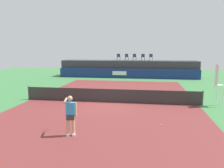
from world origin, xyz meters
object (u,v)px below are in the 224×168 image
(umpire_chair, at_px, (218,82))
(spectator_chair_far_right, at_px, (151,57))
(net_post_far, at_px, (203,98))
(tennis_player, at_px, (70,114))
(spectator_chair_far_left, at_px, (119,57))
(net_post_near, at_px, (29,93))
(spectator_chair_center, at_px, (135,57))
(spectator_chair_right, at_px, (143,57))
(tennis_ball, at_px, (161,125))
(spectator_chair_left, at_px, (127,57))

(umpire_chair, bearing_deg, spectator_chair_far_right, 104.98)
(net_post_far, height_order, tennis_player, tennis_player)
(tennis_player, bearing_deg, spectator_chair_far_left, 91.83)
(spectator_chair_far_right, height_order, net_post_near, spectator_chair_far_right)
(spectator_chair_center, height_order, net_post_far, spectator_chair_center)
(spectator_chair_center, relative_size, net_post_far, 0.89)
(spectator_chair_right, distance_m, net_post_near, 17.29)
(spectator_chair_far_right, distance_m, net_post_far, 15.93)
(spectator_chair_far_right, bearing_deg, net_post_near, -120.61)
(spectator_chair_far_right, relative_size, tennis_ball, 13.06)
(spectator_chair_far_left, height_order, spectator_chair_far_right, same)
(spectator_chair_far_left, height_order, tennis_ball, spectator_chair_far_left)
(spectator_chair_right, xyz_separation_m, umpire_chair, (5.17, -15.13, -1.11))
(net_post_far, relative_size, tennis_ball, 14.71)
(tennis_ball, bearing_deg, spectator_chair_left, 100.16)
(spectator_chair_right, bearing_deg, net_post_near, -118.20)
(spectator_chair_center, xyz_separation_m, tennis_player, (-1.48, -21.79, -1.73))
(spectator_chair_left, distance_m, umpire_chair, 16.97)
(net_post_far, distance_m, tennis_ball, 5.41)
(spectator_chair_right, relative_size, spectator_chair_far_right, 1.00)
(spectator_chair_center, height_order, net_post_near, spectator_chair_center)
(spectator_chair_far_left, distance_m, spectator_chair_far_right, 4.35)
(spectator_chair_center, distance_m, net_post_far, 16.42)
(spectator_chair_left, relative_size, spectator_chair_center, 1.00)
(umpire_chair, relative_size, tennis_player, 1.56)
(spectator_chair_far_left, distance_m, tennis_ball, 20.75)
(net_post_near, relative_size, tennis_ball, 14.71)
(spectator_chair_center, relative_size, tennis_ball, 13.06)
(net_post_far, height_order, tennis_ball, net_post_far)
(spectator_chair_far_right, xyz_separation_m, tennis_player, (-3.65, -21.89, -1.73))
(spectator_chair_left, distance_m, spectator_chair_far_right, 3.22)
(spectator_chair_center, bearing_deg, spectator_chair_right, -11.16)
(spectator_chair_right, xyz_separation_m, tennis_player, (-2.62, -21.56, -1.73))
(spectator_chair_right, xyz_separation_m, spectator_chair_far_right, (1.03, 0.33, 0.00))
(spectator_chair_right, xyz_separation_m, net_post_near, (-8.10, -15.11, -2.19))
(tennis_player, xyz_separation_m, tennis_ball, (3.98, 1.93, -0.92))
(net_post_near, bearing_deg, spectator_chair_far_left, 72.87)
(net_post_near, bearing_deg, tennis_player, -49.62)
(spectator_chair_left, xyz_separation_m, umpire_chair, (7.34, -15.25, -1.11))
(umpire_chair, distance_m, net_post_near, 13.31)
(spectator_chair_center, height_order, tennis_player, spectator_chair_center)
(spectator_chair_far_left, relative_size, umpire_chair, 0.32)
(spectator_chair_right, bearing_deg, spectator_chair_far_left, 173.02)
(spectator_chair_far_left, height_order, umpire_chair, spectator_chair_far_left)
(spectator_chair_left, distance_m, net_post_far, 16.70)
(spectator_chair_far_right, height_order, net_post_far, spectator_chair_far_right)
(tennis_player, height_order, tennis_ball, tennis_player)
(spectator_chair_left, bearing_deg, spectator_chair_right, -3.33)
(net_post_near, distance_m, tennis_ball, 10.50)
(spectator_chair_center, distance_m, spectator_chair_right, 1.16)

